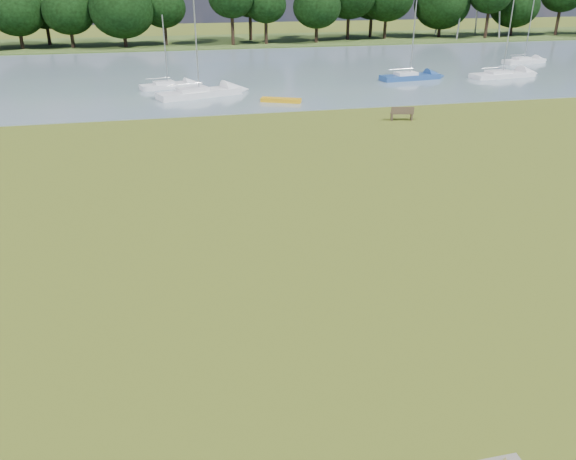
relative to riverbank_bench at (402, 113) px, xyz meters
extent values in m
plane|color=olive|center=(-12.21, -17.50, -0.51)|extent=(220.00, 220.00, 0.00)
cube|color=slate|center=(-12.21, 24.50, -0.51)|extent=(220.00, 40.00, 0.10)
cube|color=#4C6626|center=(-12.21, 54.50, -0.51)|extent=(220.00, 20.00, 0.40)
cube|color=brown|center=(-0.68, 0.24, -0.26)|extent=(0.20, 0.51, 0.51)
cube|color=brown|center=(0.72, -0.09, -0.26)|extent=(0.20, 0.51, 0.51)
cube|color=brown|center=(0.02, 0.07, -0.01)|extent=(1.73, 0.86, 0.06)
cube|color=brown|center=(-0.03, -0.14, 0.26)|extent=(1.63, 0.43, 0.50)
cube|color=#E6A210|center=(-7.30, 7.99, -0.30)|extent=(3.37, 2.10, 0.33)
cylinder|color=black|center=(-35.21, 50.50, 1.45)|extent=(0.46, 0.46, 3.52)
ellipsoid|color=black|center=(-35.21, 50.50, 5.75)|extent=(6.46, 6.46, 5.49)
cylinder|color=black|center=(-28.21, 50.50, 1.58)|extent=(0.46, 0.46, 3.79)
cylinder|color=black|center=(-21.21, 50.50, 1.18)|extent=(0.46, 0.46, 2.99)
ellipsoid|color=black|center=(-21.21, 50.50, 4.84)|extent=(8.31, 8.31, 7.06)
cylinder|color=black|center=(-14.21, 50.50, 1.31)|extent=(0.46, 0.46, 3.26)
ellipsoid|color=black|center=(-14.21, 50.50, 5.29)|extent=(6.46, 6.46, 5.49)
cylinder|color=black|center=(-7.21, 50.50, 1.45)|extent=(0.46, 0.46, 3.52)
ellipsoid|color=black|center=(-7.21, 50.50, 5.75)|extent=(7.38, 7.38, 6.28)
cylinder|color=black|center=(-0.21, 50.50, 1.58)|extent=(0.46, 0.46, 3.79)
cylinder|color=black|center=(6.79, 50.50, 1.18)|extent=(0.46, 0.46, 2.99)
ellipsoid|color=black|center=(6.79, 50.50, 4.84)|extent=(6.46, 6.46, 5.49)
cylinder|color=black|center=(13.79, 50.50, 1.31)|extent=(0.46, 0.46, 3.26)
ellipsoid|color=black|center=(13.79, 50.50, 5.29)|extent=(7.38, 7.38, 6.28)
cylinder|color=black|center=(20.79, 50.50, 1.45)|extent=(0.46, 0.46, 3.52)
cylinder|color=black|center=(27.79, 50.50, 1.58)|extent=(0.46, 0.46, 3.79)
cylinder|color=black|center=(34.79, 50.50, 1.18)|extent=(0.46, 0.46, 2.99)
ellipsoid|color=black|center=(34.79, 50.50, 4.84)|extent=(7.38, 7.38, 6.28)
cylinder|color=black|center=(41.79, 50.50, 1.31)|extent=(0.46, 0.46, 3.26)
ellipsoid|color=black|center=(41.79, 50.50, 5.29)|extent=(8.31, 8.31, 7.06)
cylinder|color=black|center=(48.79, 50.50, 1.45)|extent=(0.46, 0.46, 3.52)
cube|color=white|center=(-13.71, 11.90, -0.09)|extent=(7.55, 4.28, 0.74)
cube|color=white|center=(-14.27, 11.71, 0.36)|extent=(2.93, 2.34, 0.48)
cylinder|color=#A5A8AD|center=(-13.71, 11.90, 4.00)|extent=(0.13, 0.13, 7.86)
cube|color=navy|center=(7.65, 15.77, -0.11)|extent=(6.30, 2.46, 0.70)
cube|color=white|center=(7.16, 15.71, 0.31)|extent=(2.30, 1.60, 0.45)
cylinder|color=#A5A8AD|center=(7.65, 15.77, 3.62)|extent=(0.12, 0.12, 7.17)
cube|color=white|center=(25.65, 23.42, -0.14)|extent=(5.62, 2.45, 0.66)
cube|color=white|center=(25.23, 23.35, 0.26)|extent=(2.08, 1.51, 0.42)
cylinder|color=#A5A8AD|center=(25.65, 23.42, 4.00)|extent=(0.11, 0.11, 7.98)
cube|color=white|center=(17.60, 15.08, -0.15)|extent=(7.12, 2.83, 0.63)
cube|color=white|center=(17.05, 15.01, 0.24)|extent=(2.60, 1.83, 0.41)
cylinder|color=#A5A8AD|center=(17.60, 15.08, 3.62)|extent=(0.11, 0.11, 7.26)
cube|color=white|center=(-16.24, 16.42, -0.15)|extent=(5.27, 2.76, 0.63)
cube|color=white|center=(-16.63, 16.31, 0.23)|extent=(2.01, 1.56, 0.40)
cylinder|color=#A5A8AD|center=(-16.24, 16.42, 2.97)|extent=(0.11, 0.11, 5.98)
camera|label=1|loc=(-17.09, -37.80, 9.26)|focal=35.00mm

